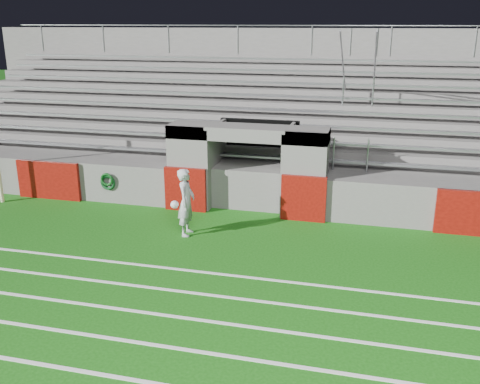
# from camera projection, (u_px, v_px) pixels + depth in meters

# --- Properties ---
(ground) EXTENTS (90.00, 90.00, 0.00)m
(ground) POSITION_uv_depth(u_px,v_px,m) (215.00, 255.00, 13.29)
(ground) COLOR #13540E
(ground) RESTS_ON ground
(field_markings) EXTENTS (28.00, 8.09, 0.01)m
(field_markings) POSITION_uv_depth(u_px,v_px,m) (126.00, 379.00, 8.67)
(field_markings) COLOR white
(field_markings) RESTS_ON ground
(stadium_structure) EXTENTS (26.00, 8.48, 5.42)m
(stadium_structure) POSITION_uv_depth(u_px,v_px,m) (275.00, 134.00, 20.20)
(stadium_structure) COLOR #595754
(stadium_structure) RESTS_ON ground
(goalkeeper_with_ball) EXTENTS (0.65, 0.70, 1.85)m
(goalkeeper_with_ball) POSITION_uv_depth(u_px,v_px,m) (186.00, 202.00, 14.30)
(goalkeeper_with_ball) COLOR #A9ACB2
(goalkeeper_with_ball) RESTS_ON ground
(hose_coil) EXTENTS (0.51, 0.14, 0.58)m
(hose_coil) POSITION_uv_depth(u_px,v_px,m) (107.00, 181.00, 16.80)
(hose_coil) COLOR #0B3816
(hose_coil) RESTS_ON ground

